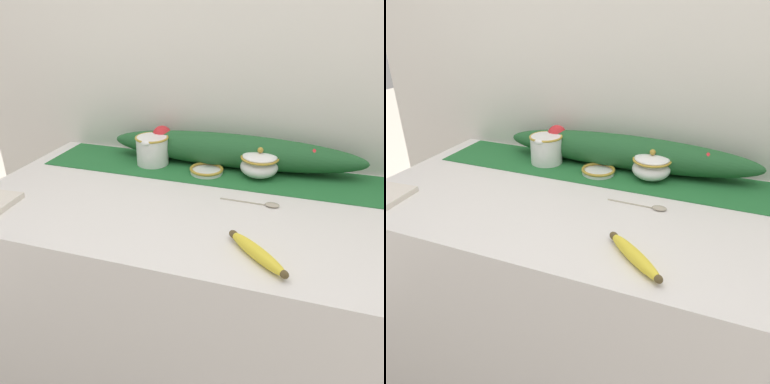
% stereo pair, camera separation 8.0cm
% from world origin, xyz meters
% --- Properties ---
extents(countertop, '(1.46, 0.72, 0.92)m').
position_xyz_m(countertop, '(0.00, 0.00, 0.46)').
color(countertop, silver).
rests_on(countertop, ground_plane).
extents(back_wall, '(2.26, 0.04, 2.40)m').
position_xyz_m(back_wall, '(0.00, 0.38, 1.20)').
color(back_wall, silver).
rests_on(back_wall, ground_plane).
extents(table_runner, '(1.34, 0.25, 0.00)m').
position_xyz_m(table_runner, '(0.00, 0.23, 0.92)').
color(table_runner, '#236B33').
rests_on(table_runner, countertop).
extents(cream_pitcher, '(0.12, 0.14, 0.11)m').
position_xyz_m(cream_pitcher, '(-0.28, 0.23, 0.98)').
color(cream_pitcher, white).
rests_on(cream_pitcher, countertop).
extents(sugar_bowl, '(0.13, 0.13, 0.11)m').
position_xyz_m(sugar_bowl, '(0.11, 0.23, 0.97)').
color(sugar_bowl, white).
rests_on(sugar_bowl, countertop).
extents(small_dish, '(0.12, 0.12, 0.02)m').
position_xyz_m(small_dish, '(-0.07, 0.20, 0.93)').
color(small_dish, white).
rests_on(small_dish, countertop).
extents(banana, '(0.17, 0.16, 0.03)m').
position_xyz_m(banana, '(0.17, -0.24, 0.94)').
color(banana, yellow).
rests_on(banana, countertop).
extents(spoon, '(0.18, 0.03, 0.01)m').
position_xyz_m(spoon, '(0.17, 0.02, 0.92)').
color(spoon, '#A89E89').
rests_on(spoon, countertop).
extents(poinsettia_garland, '(0.92, 0.13, 0.13)m').
position_xyz_m(poinsettia_garland, '(-0.00, 0.29, 0.98)').
color(poinsettia_garland, '#235B2D').
rests_on(poinsettia_garland, countertop).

